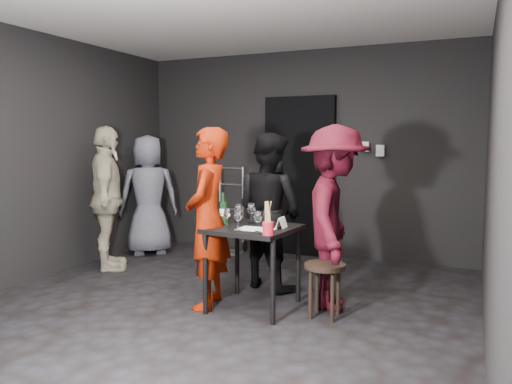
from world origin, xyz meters
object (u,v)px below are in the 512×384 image
at_px(stool, 325,274).
at_px(woman_black, 269,205).
at_px(hand_truck, 230,236).
at_px(bystander_grey, 149,191).
at_px(tasting_table, 253,237).
at_px(wine_bottle, 223,212).
at_px(man_maroon, 335,207).
at_px(bystander_cream, 107,189).
at_px(server_red, 207,210).
at_px(breadstick_cup, 268,219).

xyz_separation_m(stool, woman_black, (-0.79, 0.66, 0.48)).
bearing_deg(hand_truck, bystander_grey, -142.85).
bearing_deg(tasting_table, wine_bottle, 178.92).
distance_m(man_maroon, bystander_cream, 2.81).
relative_size(woman_black, bystander_grey, 1.00).
xyz_separation_m(server_red, wine_bottle, (0.09, 0.13, -0.03)).
height_order(stool, woman_black, woman_black).
bearing_deg(wine_bottle, server_red, -124.49).
bearing_deg(bystander_cream, bystander_grey, -34.48).
relative_size(woman_black, breadstick_cup, 5.74).
relative_size(bystander_cream, wine_bottle, 6.46).
distance_m(bystander_cream, bystander_grey, 0.89).
bearing_deg(bystander_cream, woman_black, -124.28).
bearing_deg(breadstick_cup, wine_bottle, 151.49).
bearing_deg(stool, tasting_table, -177.74).
distance_m(hand_truck, man_maroon, 2.63).
relative_size(server_red, breadstick_cup, 6.02).
height_order(woman_black, bystander_grey, woman_black).
xyz_separation_m(stool, wine_bottle, (-0.97, -0.02, 0.49)).
xyz_separation_m(bystander_cream, bystander_grey, (-0.05, 0.88, -0.11)).
bearing_deg(stool, server_red, -171.89).
bearing_deg(breadstick_cup, woman_black, 111.72).
bearing_deg(man_maroon, stool, 167.29).
bearing_deg(wine_bottle, stool, 1.19).
relative_size(hand_truck, bystander_grey, 0.69).
xyz_separation_m(woman_black, man_maroon, (0.79, -0.37, 0.07)).
distance_m(woman_black, bystander_cream, 2.01).
relative_size(bystander_grey, breadstick_cup, 5.72).
xyz_separation_m(bystander_grey, wine_bottle, (1.87, -1.44, 0.01)).
relative_size(man_maroon, wine_bottle, 6.22).
relative_size(hand_truck, stool, 2.49).
bearing_deg(wine_bottle, tasting_table, -1.08).
distance_m(hand_truck, bystander_cream, 1.84).
height_order(woman_black, bystander_cream, bystander_cream).
height_order(stool, bystander_cream, bystander_cream).
height_order(hand_truck, tasting_table, hand_truck).
xyz_separation_m(hand_truck, stool, (1.90, -1.96, 0.16)).
bearing_deg(server_red, hand_truck, -173.94).
relative_size(tasting_table, server_red, 0.42).
height_order(bystander_grey, breadstick_cup, bystander_grey).
xyz_separation_m(bystander_cream, wine_bottle, (1.82, -0.56, -0.09)).
relative_size(bystander_cream, bystander_grey, 1.12).
distance_m(stool, woman_black, 1.13).
distance_m(stool, bystander_cream, 2.90).
xyz_separation_m(tasting_table, server_red, (-0.40, -0.13, 0.25)).
xyz_separation_m(server_red, man_maroon, (1.06, 0.44, 0.03)).
height_order(man_maroon, wine_bottle, man_maroon).
bearing_deg(server_red, wine_bottle, 129.99).
relative_size(server_red, bystander_cream, 0.94).
bearing_deg(man_maroon, tasting_table, 103.19).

